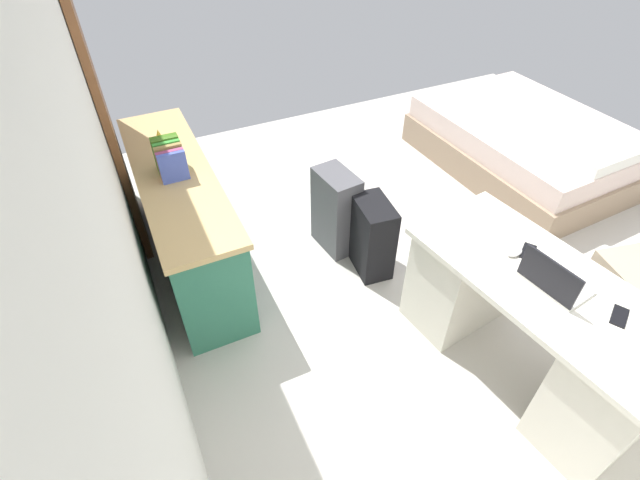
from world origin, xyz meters
TOP-DOWN VIEW (x-y plane):
  - ground_plane at (0.00, 0.00)m, footprint 5.36×5.36m
  - wall_back at (0.00, 2.18)m, footprint 4.01×0.10m
  - door_wooden at (1.45, 2.10)m, footprint 0.88×0.05m
  - desk at (-0.89, 0.29)m, footprint 1.51×0.84m
  - credenza at (0.88, 1.80)m, footprint 1.80×0.48m
  - bed at (0.79, -1.36)m, footprint 1.96×1.48m
  - suitcase_black at (0.23, 0.64)m, footprint 0.38×0.26m
  - suitcase_spare_grey at (0.56, 0.76)m, footprint 0.38×0.26m
  - laptop at (-0.91, 0.31)m, footprint 0.34×0.26m
  - computer_mouse at (-0.65, 0.30)m, footprint 0.07×0.11m
  - cell_phone_near_laptop at (-1.19, 0.16)m, footprint 0.12×0.15m
  - cell_phone_by_mouse at (-0.67, 0.22)m, footprint 0.13×0.15m
  - book_row at (0.86, 1.80)m, footprint 0.23×0.17m
  - figurine_small at (1.26, 1.80)m, footprint 0.08×0.08m

SIDE VIEW (x-z plane):
  - ground_plane at x=0.00m, z-range 0.00..0.00m
  - bed at x=0.79m, z-range -0.05..0.53m
  - suitcase_black at x=0.23m, z-range 0.00..0.57m
  - suitcase_spare_grey at x=0.56m, z-range 0.00..0.65m
  - desk at x=-0.89m, z-range 0.02..0.75m
  - credenza at x=0.88m, z-range 0.00..0.78m
  - cell_phone_near_laptop at x=-1.19m, z-range 0.73..0.74m
  - cell_phone_by_mouse at x=-0.67m, z-range 0.73..0.74m
  - computer_mouse at x=-0.65m, z-range 0.73..0.76m
  - laptop at x=-0.91m, z-range 0.68..0.89m
  - figurine_small at x=1.26m, z-range 0.78..0.89m
  - book_row at x=0.86m, z-range 0.78..1.00m
  - door_wooden at x=1.45m, z-range 0.00..2.04m
  - wall_back at x=0.00m, z-range 0.00..2.56m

